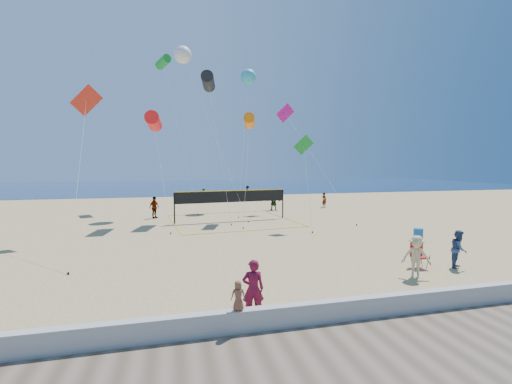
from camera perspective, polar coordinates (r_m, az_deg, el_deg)
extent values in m
plane|color=tan|center=(13.03, 6.03, -15.19)|extent=(120.00, 120.00, 0.00)
cube|color=navy|center=(73.78, -10.44, 1.05)|extent=(140.00, 50.00, 0.03)
cube|color=#B1B0AC|center=(10.34, 11.98, -18.86)|extent=(32.00, 0.30, 0.60)
cube|color=brown|center=(8.90, 18.11, -25.14)|extent=(32.00, 3.60, 0.03)
imported|color=maroon|center=(10.11, -0.49, -15.89)|extent=(0.67, 0.47, 1.72)
imported|color=brown|center=(9.31, -2.99, -16.87)|extent=(0.39, 0.26, 0.79)
imported|color=navy|center=(17.15, 30.72, -8.17)|extent=(0.99, 0.98, 1.62)
imported|color=tan|center=(14.92, 25.15, -9.72)|extent=(1.23, 1.09, 1.65)
imported|color=gray|center=(29.41, -16.60, -2.48)|extent=(1.02, 1.08, 1.79)
imported|color=gray|center=(33.33, 2.94, -1.49)|extent=(1.74, 1.21, 1.80)
imported|color=gray|center=(36.15, 11.30, -1.31)|extent=(0.54, 0.66, 1.54)
imported|color=gray|center=(40.14, -8.66, -0.64)|extent=(0.95, 0.85, 1.63)
imported|color=gray|center=(46.43, -1.43, 0.07)|extent=(0.74, 1.09, 1.56)
cube|color=#A71318|center=(16.37, 25.61, -9.74)|extent=(0.62, 0.57, 0.06)
cube|color=#A71318|center=(16.48, 25.18, -8.49)|extent=(0.59, 0.09, 0.58)
cylinder|color=black|center=(16.12, 25.34, -10.73)|extent=(0.04, 0.30, 0.76)
cylinder|color=black|center=(16.46, 24.48, -10.39)|extent=(0.04, 0.30, 0.76)
cylinder|color=black|center=(16.39, 26.70, -10.53)|extent=(0.04, 0.30, 0.76)
cylinder|color=black|center=(16.72, 25.82, -10.21)|extent=(0.04, 0.30, 0.76)
cylinder|color=#1855A0|center=(21.80, 25.42, -6.50)|extent=(0.58, 0.58, 0.77)
cylinder|color=black|center=(26.14, -13.45, -2.66)|extent=(0.10, 0.10, 2.35)
cylinder|color=black|center=(28.50, 4.48, -1.96)|extent=(0.10, 0.10, 2.35)
cube|color=black|center=(26.91, -4.10, -0.77)|extent=(8.78, 0.98, 0.88)
cube|color=yellow|center=(26.87, -4.11, 0.23)|extent=(8.78, 0.99, 0.06)
cube|color=yellow|center=(23.00, -1.05, -6.45)|extent=(8.98, 1.03, 0.02)
cube|color=yellow|center=(31.37, -6.29, -3.53)|extent=(8.98, 1.03, 0.02)
cylinder|color=#FF1A17|center=(26.77, -16.69, 11.22)|extent=(1.19, 2.49, 1.33)
cylinder|color=silver|center=(24.37, -15.46, 3.03)|extent=(1.12, 4.41, 7.56)
cylinder|color=black|center=(22.57, -14.01, -6.69)|extent=(0.08, 0.08, 0.10)
cylinder|color=black|center=(29.64, -7.97, 17.79)|extent=(1.42, 2.55, 1.32)
cylinder|color=silver|center=(26.81, -6.17, 7.15)|extent=(1.14, 4.31, 11.17)
cylinder|color=black|center=(25.12, -4.14, -5.43)|extent=(0.08, 0.08, 0.10)
cylinder|color=orange|center=(27.85, -1.10, 11.76)|extent=(1.33, 2.20, 1.12)
cylinder|color=silver|center=(25.51, -1.59, 3.59)|extent=(1.37, 4.05, 7.85)
cylinder|color=black|center=(23.79, -2.14, -5.99)|extent=(0.08, 0.08, 0.10)
cube|color=red|center=(23.40, -26.41, 13.52)|extent=(1.91, 0.33, 1.89)
cylinder|color=silver|center=(19.21, -27.39, 3.29)|extent=(0.79, 7.79, 8.20)
cylinder|color=black|center=(15.95, -28.82, -11.83)|extent=(0.08, 0.08, 0.10)
cube|color=#178E29|center=(24.05, 7.94, 7.79)|extent=(1.40, 0.28, 1.40)
cylinder|color=silver|center=(23.12, 8.65, 0.82)|extent=(0.12, 2.00, 5.73)
cylinder|color=black|center=(22.55, 9.40, -6.63)|extent=(0.08, 0.08, 0.10)
cube|color=#C71388|center=(33.82, 4.91, 13.00)|extent=(1.90, 0.26, 1.88)
cylinder|color=silver|center=(29.39, 9.97, 5.09)|extent=(2.31, 9.60, 9.34)
cylinder|color=black|center=(26.00, 16.43, -5.27)|extent=(0.08, 0.08, 0.10)
sphere|color=silver|center=(34.27, -12.11, 21.46)|extent=(2.01, 2.01, 1.57)
cylinder|color=silver|center=(29.39, -7.24, 10.05)|extent=(4.49, 7.40, 14.38)
cylinder|color=black|center=(26.33, -1.30, -4.96)|extent=(0.08, 0.08, 0.10)
sphere|color=#32A5C0|center=(37.11, -1.28, 18.63)|extent=(1.89, 1.89, 1.60)
cylinder|color=silver|center=(32.14, -2.02, 8.72)|extent=(2.54, 7.53, 13.39)
cylinder|color=black|center=(28.45, -2.94, -4.25)|extent=(0.08, 0.08, 0.10)
cylinder|color=#178E29|center=(38.52, -15.22, 20.18)|extent=(1.69, 2.30, 1.16)
cylinder|color=silver|center=(33.72, -12.68, 9.65)|extent=(2.84, 6.99, 14.84)
cylinder|color=black|center=(30.47, -9.66, -3.73)|extent=(0.08, 0.08, 0.10)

